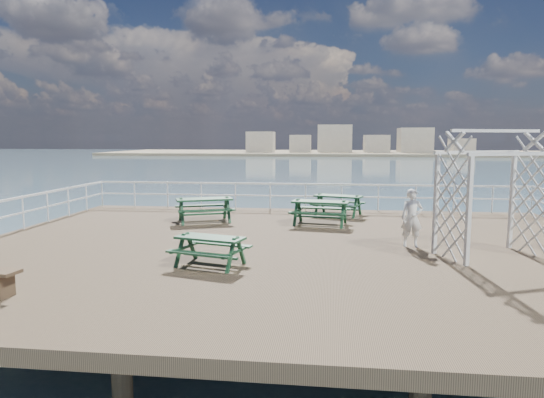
{
  "coord_description": "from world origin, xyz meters",
  "views": [
    {
      "loc": [
        1.03,
        -13.02,
        2.94
      ],
      "look_at": [
        -0.74,
        1.46,
        1.1
      ],
      "focal_mm": 32.0,
      "sensor_mm": 36.0,
      "label": 1
    }
  ],
  "objects": [
    {
      "name": "ground",
      "position": [
        0.0,
        0.0,
        -0.15
      ],
      "size": [
        18.0,
        14.0,
        0.3
      ],
      "primitive_type": "cube",
      "color": "brown",
      "rests_on": "ground"
    },
    {
      "name": "sea_backdrop",
      "position": [
        12.54,
        134.07,
        -0.51
      ],
      "size": [
        300.0,
        300.0,
        9.2
      ],
      "color": "#466776",
      "rests_on": "ground"
    },
    {
      "name": "railing",
      "position": [
        -0.07,
        2.57,
        0.87
      ],
      "size": [
        17.77,
        13.76,
        1.1
      ],
      "color": "white",
      "rests_on": "ground"
    },
    {
      "name": "picnic_table_a",
      "position": [
        -3.4,
        3.5,
        0.6
      ],
      "size": [
        2.39,
        2.18,
        0.94
      ],
      "rotation": [
        0.0,
        0.0,
        0.39
      ],
      "color": "#13361A",
      "rests_on": "ground"
    },
    {
      "name": "picnic_table_b",
      "position": [
        1.32,
        5.52,
        0.55
      ],
      "size": [
        2.14,
        1.92,
        0.87
      ],
      "rotation": [
        0.0,
        0.0,
        -0.32
      ],
      "color": "#13361A",
      "rests_on": "ground"
    },
    {
      "name": "picnic_table_c",
      "position": [
        0.69,
        3.37,
        0.59
      ],
      "size": [
        2.11,
        1.81,
        0.93
      ],
      "rotation": [
        0.0,
        0.0,
        -0.15
      ],
      "color": "#13361A",
      "rests_on": "ground"
    },
    {
      "name": "picnic_table_d",
      "position": [
        -1.72,
        -2.31,
        0.49
      ],
      "size": [
        1.87,
        1.65,
        0.77
      ],
      "rotation": [
        0.0,
        0.0,
        -0.26
      ],
      "color": "#13361A",
      "rests_on": "ground"
    },
    {
      "name": "trellis_arbor",
      "position": [
        5.0,
        -0.58,
        1.4
      ],
      "size": [
        2.86,
        2.22,
        3.15
      ],
      "rotation": [
        0.0,
        0.0,
        0.39
      ],
      "color": "white",
      "rests_on": "ground"
    },
    {
      "name": "person",
      "position": [
        3.22,
        0.29,
        0.79
      ],
      "size": [
        0.58,
        0.38,
        1.58
      ],
      "primitive_type": "imported",
      "rotation": [
        0.0,
        0.0,
        0.01
      ],
      "color": "silver",
      "rests_on": "ground"
    }
  ]
}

